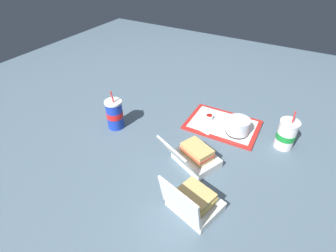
# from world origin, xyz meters

# --- Properties ---
(ground_plane) EXTENTS (3.20, 3.20, 0.00)m
(ground_plane) POSITION_xyz_m (0.00, 0.00, 0.00)
(ground_plane) COLOR #4C6070
(food_tray) EXTENTS (0.38, 0.27, 0.01)m
(food_tray) POSITION_xyz_m (0.20, 0.21, 0.01)
(food_tray) COLOR red
(food_tray) RESTS_ON ground_plane
(cake_container) EXTENTS (0.11, 0.11, 0.08)m
(cake_container) POSITION_xyz_m (0.29, 0.18, 0.05)
(cake_container) COLOR black
(cake_container) RESTS_ON food_tray
(ketchup_cup) EXTENTS (0.04, 0.04, 0.02)m
(ketchup_cup) POSITION_xyz_m (0.12, 0.22, 0.03)
(ketchup_cup) COLOR white
(ketchup_cup) RESTS_ON food_tray
(napkin_stack) EXTENTS (0.12, 0.12, 0.00)m
(napkin_stack) POSITION_xyz_m (0.13, 0.14, 0.02)
(napkin_stack) COLOR white
(napkin_stack) RESTS_ON food_tray
(plastic_fork) EXTENTS (0.11, 0.02, 0.00)m
(plastic_fork) POSITION_xyz_m (0.19, 0.29, 0.02)
(plastic_fork) COLOR white
(plastic_fork) RESTS_ON food_tray
(clamshell_sandwich_back) EXTENTS (0.22, 0.22, 0.18)m
(clamshell_sandwich_back) POSITION_xyz_m (0.29, -0.34, 0.05)
(clamshell_sandwich_back) COLOR white
(clamshell_sandwich_back) RESTS_ON ground_plane
(clamshell_sandwich_center) EXTENTS (0.26, 0.27, 0.17)m
(clamshell_sandwich_center) POSITION_xyz_m (0.19, -0.12, 0.04)
(clamshell_sandwich_center) COLOR white
(clamshell_sandwich_center) RESTS_ON ground_plane
(soda_cup_left) EXTENTS (0.09, 0.09, 0.21)m
(soda_cup_left) POSITION_xyz_m (0.51, 0.20, 0.07)
(soda_cup_left) COLOR white
(soda_cup_left) RESTS_ON ground_plane
(soda_cup_right) EXTENTS (0.09, 0.09, 0.22)m
(soda_cup_right) POSITION_xyz_m (-0.29, -0.08, 0.08)
(soda_cup_right) COLOR #1938B7
(soda_cup_right) RESTS_ON ground_plane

